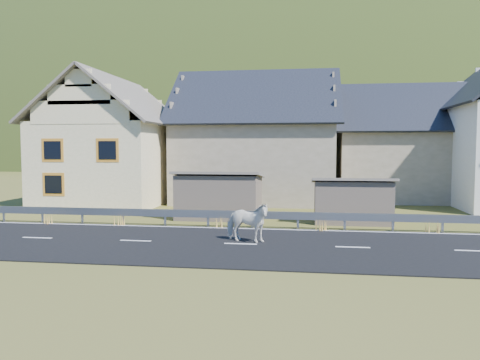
# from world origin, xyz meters

# --- Properties ---
(ground) EXTENTS (160.00, 160.00, 0.00)m
(ground) POSITION_xyz_m (0.00, 0.00, 0.00)
(ground) COLOR #484C15
(ground) RESTS_ON ground
(road) EXTENTS (60.00, 7.00, 0.04)m
(road) POSITION_xyz_m (0.00, 0.00, 0.02)
(road) COLOR black
(road) RESTS_ON ground
(lane_markings) EXTENTS (60.00, 6.60, 0.01)m
(lane_markings) POSITION_xyz_m (0.00, 0.00, 0.04)
(lane_markings) COLOR silver
(lane_markings) RESTS_ON road
(guardrail) EXTENTS (28.10, 0.09, 0.75)m
(guardrail) POSITION_xyz_m (-0.00, 3.68, 0.56)
(guardrail) COLOR #93969B
(guardrail) RESTS_ON ground
(shed_left) EXTENTS (4.30, 3.30, 2.40)m
(shed_left) POSITION_xyz_m (-2.00, 6.50, 1.10)
(shed_left) COLOR #6E5E51
(shed_left) RESTS_ON ground
(shed_right) EXTENTS (3.80, 2.90, 2.20)m
(shed_right) POSITION_xyz_m (4.50, 6.00, 1.00)
(shed_right) COLOR #6E5E51
(shed_right) RESTS_ON ground
(house_cream) EXTENTS (7.80, 9.80, 8.30)m
(house_cream) POSITION_xyz_m (-10.00, 12.00, 4.36)
(house_cream) COLOR #FFEABB
(house_cream) RESTS_ON ground
(house_stone_a) EXTENTS (10.80, 9.80, 8.90)m
(house_stone_a) POSITION_xyz_m (-1.00, 15.00, 4.63)
(house_stone_a) COLOR tan
(house_stone_a) RESTS_ON ground
(house_stone_b) EXTENTS (9.80, 8.80, 8.10)m
(house_stone_b) POSITION_xyz_m (9.00, 17.00, 4.24)
(house_stone_b) COLOR tan
(house_stone_b) RESTS_ON ground
(mountain) EXTENTS (440.00, 280.00, 260.00)m
(mountain) POSITION_xyz_m (5.00, 180.00, -20.00)
(mountain) COLOR #253211
(mountain) RESTS_ON ground
(conifer_patch) EXTENTS (76.00, 50.00, 28.00)m
(conifer_patch) POSITION_xyz_m (-55.00, 110.00, 6.00)
(conifer_patch) COLOR black
(conifer_patch) RESTS_ON ground
(horse) EXTENTS (1.23, 1.93, 1.50)m
(horse) POSITION_xyz_m (0.18, 0.40, 0.79)
(horse) COLOR white
(horse) RESTS_ON road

